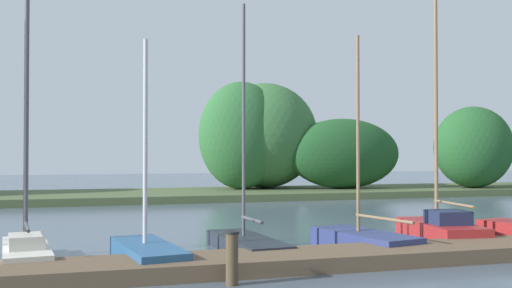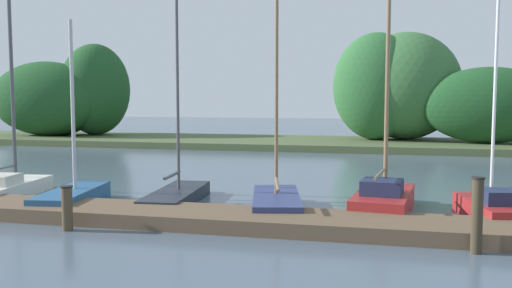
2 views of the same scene
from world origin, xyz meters
name	(u,v)px [view 2 (image 2 of 2)]	position (x,y,z in m)	size (l,w,h in m)	color
dock_pier	(263,221)	(0.00, 14.11, 0.17)	(30.49, 1.80, 0.35)	brown
far_shore	(409,101)	(4.32, 35.82, 2.86)	(69.19, 9.47, 7.15)	#4C5B38
sailboat_2	(13,184)	(-8.41, 16.29, 0.39)	(1.39, 3.74, 6.63)	silver
sailboat_3	(74,195)	(-5.75, 15.39, 0.32)	(1.53, 3.55, 5.24)	#285684
sailboat_4	(178,193)	(-3.07, 16.53, 0.28)	(1.40, 4.00, 6.55)	#232833
sailboat_5	(276,201)	(-0.03, 15.94, 0.31)	(1.88, 3.70, 5.77)	navy
sailboat_6	(384,196)	(2.80, 16.52, 0.46)	(1.75, 3.76, 8.08)	maroon
sailboat_7	(493,205)	(5.43, 16.12, 0.41)	(1.65, 3.02, 8.47)	maroon
mooring_piling_1	(67,208)	(-4.36, 12.86, 0.53)	(0.28, 0.28, 1.04)	#4C3D28
mooring_piling_2	(477,215)	(4.56, 13.04, 0.77)	(0.25, 0.25, 1.53)	#3D3323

